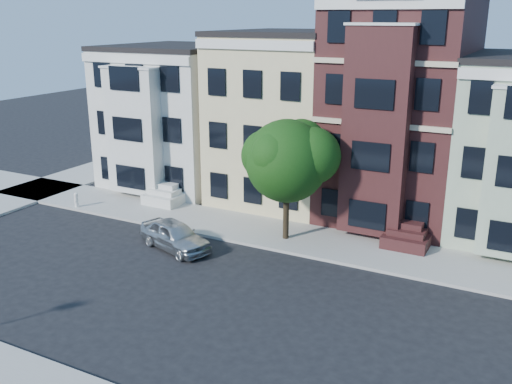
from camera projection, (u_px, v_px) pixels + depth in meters
The scene contains 8 objects.
ground at pixel (293, 326), 21.35m from camera, with size 120.00×120.00×0.00m, color black.
far_sidewalk at pixel (359, 250), 28.10m from camera, with size 60.00×4.00×0.15m, color #9E9B93.
house_white at pixel (180, 117), 38.94m from camera, with size 8.00×9.00×9.00m, color silver.
house_yellow at pixel (287, 119), 35.25m from camera, with size 7.00×9.00×10.00m, color beige.
house_brown at pixel (401, 111), 31.85m from camera, with size 7.00×9.00×12.00m, color #391818.
street_tree at pixel (287, 167), 28.25m from camera, with size 6.55×6.55×7.62m, color #1C4A12, non-canonical shape.
parked_car at pixel (175, 235), 28.18m from camera, with size 1.71×4.25×1.45m, color #ABAFB3.
fire_hydrant at pixel (77, 201), 34.06m from camera, with size 0.25×0.25×0.70m, color white.
Camera 1 is at (7.53, -17.40, 11.10)m, focal length 40.00 mm.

